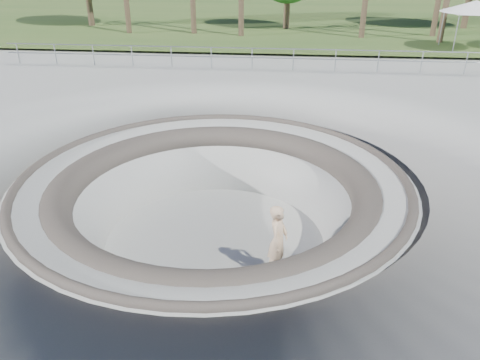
{
  "coord_description": "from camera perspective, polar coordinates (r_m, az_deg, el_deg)",
  "views": [
    {
      "loc": [
        1.87,
        -10.92,
        5.32
      ],
      "look_at": [
        0.69,
        0.13,
        -0.1
      ],
      "focal_mm": 35.0,
      "sensor_mm": 36.0,
      "label": 1
    }
  ],
  "objects": [
    {
      "name": "skater",
      "position": [
        11.31,
        4.66,
        -7.42
      ],
      "size": [
        0.6,
        0.77,
        1.87
      ],
      "primitive_type": "imported",
      "rotation": [
        0.0,
        0.0,
        1.32
      ],
      "color": "#D4AE89",
      "rests_on": "skateboard"
    },
    {
      "name": "skateboard",
      "position": [
        11.86,
        4.49,
        -11.25
      ],
      "size": [
        0.74,
        0.26,
        0.07
      ],
      "color": "brown",
      "rests_on": "ground"
    },
    {
      "name": "skate_bowl",
      "position": [
        13.19,
        -3.05,
        -6.87
      ],
      "size": [
        14.0,
        14.0,
        4.1
      ],
      "color": "#A3A39E",
      "rests_on": "ground"
    },
    {
      "name": "distant_hills",
      "position": [
        69.23,
        7.9,
        15.51
      ],
      "size": [
        103.2,
        45.0,
        28.6
      ],
      "color": "brown",
      "rests_on": "ground"
    },
    {
      "name": "ground",
      "position": [
        12.29,
        -3.25,
        0.31
      ],
      "size": [
        180.0,
        180.0,
        0.0
      ],
      "primitive_type": "plane",
      "color": "#A3A39E",
      "rests_on": "ground"
    },
    {
      "name": "safety_railing",
      "position": [
        23.46,
        1.48,
        14.62
      ],
      "size": [
        25.0,
        0.06,
        1.03
      ],
      "color": "gray",
      "rests_on": "ground"
    },
    {
      "name": "grass_strip",
      "position": [
        45.25,
        3.95,
        19.49
      ],
      "size": [
        180.0,
        36.0,
        0.12
      ],
      "color": "#334F1F",
      "rests_on": "ground"
    },
    {
      "name": "canopy_white",
      "position": [
        30.77,
        26.8,
        18.35
      ],
      "size": [
        5.23,
        5.23,
        2.64
      ],
      "color": "gray",
      "rests_on": "ground"
    }
  ]
}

